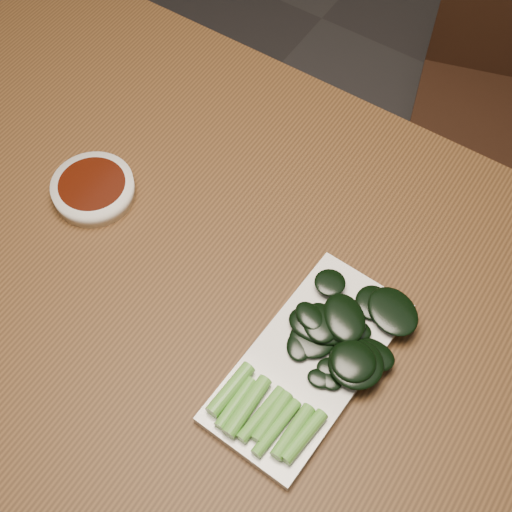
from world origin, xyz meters
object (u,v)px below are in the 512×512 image
object	(u,v)px
table	(219,302)
gai_lan	(325,353)
sauce_bowl	(93,189)
serving_plate	(309,362)

from	to	relation	value
table	gai_lan	world-z (taller)	gai_lan
table	gai_lan	xyz separation A→B (m)	(0.18, -0.03, 0.10)
gai_lan	sauce_bowl	bearing A→B (deg)	174.20
serving_plate	sauce_bowl	bearing A→B (deg)	172.14
table	serving_plate	world-z (taller)	serving_plate
gai_lan	table	bearing A→B (deg)	172.00
table	sauce_bowl	distance (m)	0.25
serving_plate	gai_lan	world-z (taller)	gai_lan
table	sauce_bowl	xyz separation A→B (m)	(-0.23, 0.02, 0.09)
sauce_bowl	serving_plate	size ratio (longest dim) A/B	0.40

